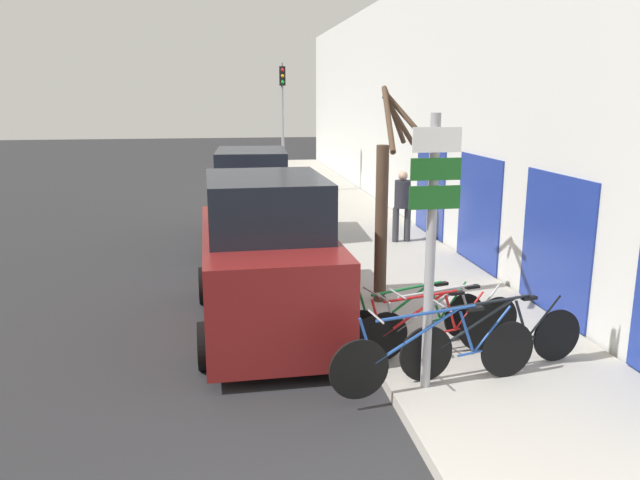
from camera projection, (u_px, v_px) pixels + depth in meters
The scene contains 14 objects.
ground_plane at pixel (261, 244), 15.27m from camera, with size 80.00×80.00×0.00m, color #28282B.
sidewalk_curb at pixel (343, 216), 18.34m from camera, with size 3.20×32.00×0.15m.
building_facade at pixel (404, 107), 17.80m from camera, with size 0.23×32.00×6.50m.
signpost at pixel (431, 242), 7.05m from camera, with size 0.59×0.13×3.21m.
bicycle_0 at pixel (436, 354), 7.33m from camera, with size 2.64×0.54×0.99m.
bicycle_1 at pixel (494, 340), 7.80m from camera, with size 2.56×0.56×0.96m.
bicycle_2 at pixel (428, 330), 8.19m from camera, with size 2.24×0.50×0.90m.
bicycle_3 at pixel (443, 323), 8.41m from camera, with size 2.37×0.63×0.91m.
bicycle_4 at pixel (414, 320), 8.53m from camera, with size 2.26×0.72×0.90m.
parked_car_0 at pixel (266, 260), 9.48m from camera, with size 2.17×4.44×2.40m.
parked_car_1 at pixel (252, 201), 15.16m from camera, with size 2.21×4.68×2.29m.
pedestrian_near at pixel (402, 201), 14.64m from camera, with size 0.44×0.37×1.68m.
street_tree at pixel (385, 201), 10.15m from camera, with size 0.93×1.99×3.54m.
traffic_light at pixel (283, 111), 21.67m from camera, with size 0.20×0.30×4.50m.
Camera 1 is at (-0.89, -3.69, 3.54)m, focal length 35.00 mm.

